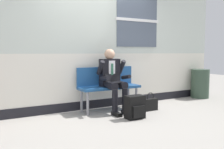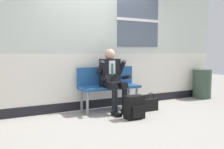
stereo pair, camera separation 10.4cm
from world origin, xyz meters
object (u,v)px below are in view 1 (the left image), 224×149
Objects in this scene: bench_with_person at (108,84)px; trash_bin at (200,83)px; handbag at (150,104)px; person_seated at (113,78)px; backpack at (135,107)px.

trash_bin is (2.72, -0.02, -0.16)m from bench_with_person.
handbag is (0.70, -0.51, -0.40)m from bench_with_person.
handbag is (0.70, -0.31, -0.54)m from person_seated.
handbag is (0.61, 0.33, -0.07)m from backpack.
person_seated is 0.80m from backpack.
person_seated is 3.02× the size of backpack.
backpack is 1.12× the size of handbag.
handbag is at bearing -36.01° from bench_with_person.
person_seated reaches higher than backpack.
trash_bin reaches higher than backpack.
person_seated is at bearing -176.28° from trash_bin.
person_seated reaches higher than trash_bin.
person_seated is at bearing 97.67° from backpack.
person_seated reaches higher than handbag.
bench_with_person is 1.02× the size of person_seated.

